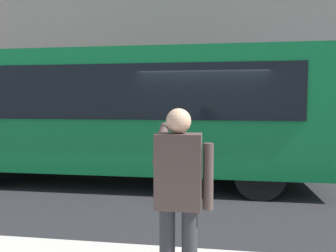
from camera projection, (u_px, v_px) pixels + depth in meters
ground_plane at (204, 188)px, 7.57m from camera, size 60.00×60.00×0.00m
building_facade_far at (213, 1)px, 13.84m from camera, size 28.00×1.55×12.00m
red_bus at (124, 111)px, 8.05m from camera, size 9.05×2.54×3.08m
pedestrian_photographer at (179, 189)px, 3.01m from camera, size 0.53×0.52×1.70m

